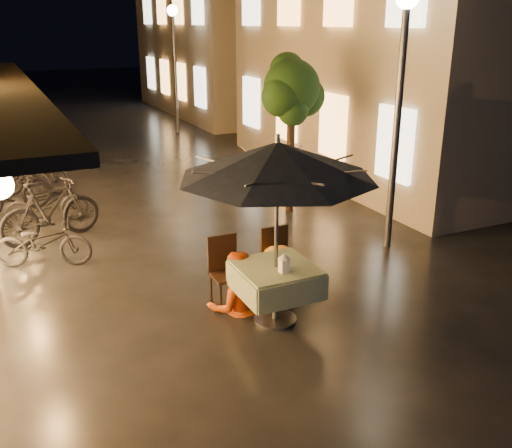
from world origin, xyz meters
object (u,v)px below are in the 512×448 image
patio_umbrella (277,160)px  table_lantern (284,262)px  person_yellow (279,248)px  cafe_table (276,280)px  bicycle_0 (43,243)px  person_orange (235,253)px  streetlamp_near (401,74)px

patio_umbrella → table_lantern: (0.00, -0.22, -1.23)m
table_lantern → person_yellow: person_yellow is taller
patio_umbrella → person_yellow: size_ratio=1.61×
cafe_table → bicycle_0: 4.05m
cafe_table → person_yellow: (0.33, 0.57, 0.18)m
patio_umbrella → person_yellow: patio_umbrella is taller
patio_umbrella → table_lantern: bearing=-90.0°
table_lantern → person_orange: person_orange is taller
table_lantern → person_orange: 0.82m
cafe_table → streetlamp_near: bearing=27.2°
cafe_table → person_yellow: size_ratio=0.65×
person_yellow → person_orange: bearing=-6.9°
streetlamp_near → table_lantern: (-2.96, -1.74, -2.00)m
streetlamp_near → person_yellow: bearing=-160.0°
person_orange → streetlamp_near: bearing=-156.0°
streetlamp_near → table_lantern: size_ratio=16.92×
patio_umbrella → bicycle_0: (-2.54, 3.15, -1.75)m
bicycle_0 → person_yellow: bearing=-112.1°
cafe_table → person_yellow: bearing=59.9°
cafe_table → person_yellow: person_yellow is taller
patio_umbrella → bicycle_0: patio_umbrella is taller
patio_umbrella → bicycle_0: size_ratio=1.63×
streetlamp_near → patio_umbrella: (-2.96, -1.52, -0.77)m
person_yellow → cafe_table: bearing=49.2°
person_orange → person_yellow: 0.68m
patio_umbrella → table_lantern: size_ratio=9.84×
cafe_table → person_yellow: 0.68m
bicycle_0 → person_orange: bearing=-120.2°
patio_umbrella → bicycle_0: 4.41m
person_yellow → streetlamp_near: bearing=-170.7°
person_yellow → table_lantern: bearing=56.6°
person_orange → bicycle_0: (-2.20, 2.62, -0.42)m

